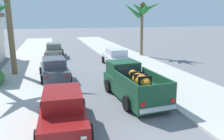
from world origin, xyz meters
The scene contains 10 objects.
sidewalk_left centered at (-4.82, 12.00, 0.06)m, with size 4.67×60.00×0.12m, color beige.
sidewalk_right centered at (4.82, 12.00, 0.06)m, with size 4.67×60.00×0.12m, color beige.
curb_left centered at (-3.89, 12.00, 0.05)m, with size 0.16×60.00×0.10m, color silver.
curb_right centered at (3.89, 12.00, 0.05)m, with size 0.16×60.00×0.10m, color silver.
pickup_truck centered at (1.11, 6.42, 0.81)m, with size 2.42×5.30×1.80m.
car_left_near centered at (-2.65, 20.88, 0.71)m, with size 2.20×4.33×1.54m.
car_right_near centered at (2.71, 14.75, 0.71)m, with size 2.06×4.28×1.54m.
car_left_mid centered at (-2.84, 4.05, 0.71)m, with size 2.19×4.33×1.54m.
car_right_mid centered at (-2.95, 11.60, 0.71)m, with size 2.20×4.33×1.54m.
palm_tree_left_fore centered at (6.85, 18.62, 4.97)m, with size 3.72×3.36×6.01m.
Camera 1 is at (-3.25, -4.62, 4.47)m, focal length 35.67 mm.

